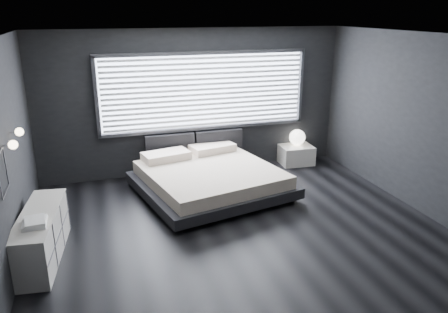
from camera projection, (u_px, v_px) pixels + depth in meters
name	position (u px, v px, depth m)	size (l,w,h in m)	color
room	(242.00, 141.00, 6.01)	(6.04, 6.00, 2.80)	black
window	(205.00, 92.00, 8.44)	(4.14, 0.09, 1.52)	white
headboard	(195.00, 145.00, 8.65)	(1.96, 0.16, 0.52)	black
sconce_near	(13.00, 145.00, 5.18)	(0.18, 0.11, 0.11)	silver
sconce_far	(19.00, 132.00, 5.72)	(0.18, 0.11, 0.11)	silver
wall_art_lower	(3.00, 173.00, 4.91)	(0.01, 0.48, 0.48)	#47474C
bed	(210.00, 178.00, 7.73)	(2.81, 2.73, 0.62)	black
nightstand	(296.00, 154.00, 9.26)	(0.67, 0.56, 0.39)	silver
orb_lamp	(297.00, 137.00, 9.19)	(0.34, 0.34, 0.34)	white
dresser	(42.00, 235.00, 5.70)	(0.64, 1.64, 0.64)	silver
book_stack	(35.00, 222.00, 5.30)	(0.28, 0.37, 0.07)	white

